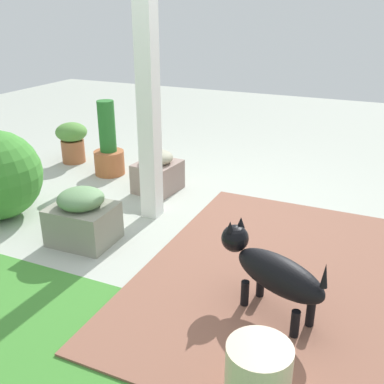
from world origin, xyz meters
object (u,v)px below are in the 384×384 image
at_px(terracotta_pot_broad, 72,140).
at_px(terracotta_pot_tall, 108,149).
at_px(stone_planter_nearest, 158,172).
at_px(dog, 272,270).
at_px(porch_pillar, 147,62).
at_px(stone_planter_mid, 83,217).
at_px(ceramic_urn, 258,378).

relative_size(terracotta_pot_broad, terracotta_pot_tall, 0.58).
relative_size(stone_planter_nearest, dog, 0.63).
relative_size(porch_pillar, terracotta_pot_tall, 3.26).
bearing_deg(terracotta_pot_tall, stone_planter_nearest, 163.48).
bearing_deg(porch_pillar, terracotta_pot_broad, -30.09).
relative_size(stone_planter_mid, terracotta_pot_broad, 1.05).
relative_size(stone_planter_nearest, terracotta_pot_broad, 0.97).
bearing_deg(porch_pillar, stone_planter_mid, 68.89).
distance_m(stone_planter_mid, ceramic_urn, 1.91).
distance_m(terracotta_pot_broad, terracotta_pot_tall, 0.63).
distance_m(stone_planter_mid, terracotta_pot_tall, 1.50).
xyz_separation_m(porch_pillar, dog, (-1.28, 0.90, -0.99)).
xyz_separation_m(stone_planter_nearest, ceramic_urn, (-1.62, 2.09, -0.02)).
height_order(stone_planter_mid, terracotta_pot_tall, terracotta_pot_tall).
bearing_deg(stone_planter_mid, ceramic_urn, 149.92).
bearing_deg(dog, porch_pillar, -35.13).
height_order(stone_planter_mid, ceramic_urn, stone_planter_mid).
bearing_deg(dog, ceramic_urn, 100.78).
bearing_deg(stone_planter_nearest, stone_planter_mid, 88.75).
height_order(terracotta_pot_tall, ceramic_urn, terracotta_pot_tall).
xyz_separation_m(stone_planter_nearest, stone_planter_mid, (0.02, 1.14, 0.01)).
distance_m(stone_planter_nearest, dog, 2.05).
bearing_deg(terracotta_pot_tall, stone_planter_mid, 116.48).
bearing_deg(stone_planter_nearest, porch_pillar, 113.27).
bearing_deg(terracotta_pot_tall, porch_pillar, 141.98).
distance_m(porch_pillar, stone_planter_mid, 1.27).
xyz_separation_m(terracotta_pot_broad, ceramic_urn, (-2.92, 2.46, -0.09)).
bearing_deg(dog, stone_planter_nearest, -43.24).
distance_m(terracotta_pot_broad, dog, 3.31).
bearing_deg(ceramic_urn, dog, -79.22).
distance_m(stone_planter_nearest, terracotta_pot_broad, 1.35).
height_order(porch_pillar, stone_planter_nearest, porch_pillar).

